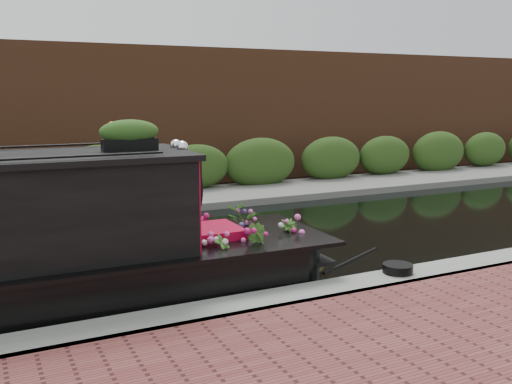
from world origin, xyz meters
name	(u,v)px	position (x,y,z in m)	size (l,w,h in m)	color
ground	(171,252)	(0.00, 0.00, 0.00)	(80.00, 80.00, 0.00)	black
near_bank_coping	(257,320)	(0.00, -3.30, 0.00)	(40.00, 0.60, 0.50)	gray
far_bank_path	(116,208)	(0.00, 4.20, 0.00)	(40.00, 2.40, 0.34)	slate
far_hedge	(108,202)	(0.00, 5.10, 0.00)	(40.00, 1.10, 2.80)	#284517
far_brick_wall	(92,189)	(0.00, 7.20, 0.00)	(40.00, 1.00, 8.00)	brown
rope_fender	(310,261)	(1.59, -1.93, 0.16)	(0.32, 0.32, 0.33)	brown
coiled_mooring_rope	(398,268)	(2.21, -3.20, 0.31)	(0.41, 0.41, 0.12)	black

